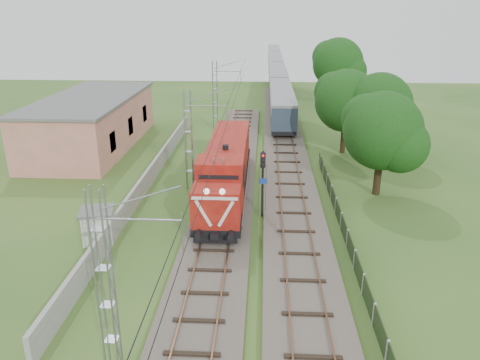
# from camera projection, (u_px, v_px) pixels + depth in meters

# --- Properties ---
(ground) EXTENTS (140.00, 140.00, 0.00)m
(ground) POSITION_uv_depth(u_px,v_px,m) (211.00, 269.00, 26.18)
(ground) COLOR #2E541F
(ground) RESTS_ON ground
(track_main) EXTENTS (4.20, 70.00, 0.45)m
(track_main) POSITION_uv_depth(u_px,v_px,m) (222.00, 214.00, 32.67)
(track_main) COLOR #6B6054
(track_main) RESTS_ON ground
(track_side) EXTENTS (4.20, 80.00, 0.45)m
(track_side) POSITION_uv_depth(u_px,v_px,m) (286.00, 159.00, 44.60)
(track_side) COLOR #6B6054
(track_side) RESTS_ON ground
(catenary) EXTENTS (3.31, 70.00, 8.00)m
(catenary) POSITION_uv_depth(u_px,v_px,m) (189.00, 141.00, 36.15)
(catenary) COLOR gray
(catenary) RESTS_ON ground
(boundary_wall) EXTENTS (0.25, 40.00, 1.50)m
(boundary_wall) POSITION_uv_depth(u_px,v_px,m) (147.00, 180.00, 37.47)
(boundary_wall) COLOR #9E9E99
(boundary_wall) RESTS_ON ground
(station_building) EXTENTS (8.40, 20.40, 5.22)m
(station_building) POSITION_uv_depth(u_px,v_px,m) (92.00, 121.00, 48.47)
(station_building) COLOR #DE8877
(station_building) RESTS_ON ground
(fence) EXTENTS (0.12, 32.00, 1.20)m
(fence) POSITION_uv_depth(u_px,v_px,m) (347.00, 238.00, 28.39)
(fence) COLOR black
(fence) RESTS_ON ground
(locomotive) EXTENTS (3.06, 17.47, 4.44)m
(locomotive) POSITION_uv_depth(u_px,v_px,m) (226.00, 168.00, 35.54)
(locomotive) COLOR black
(locomotive) RESTS_ON ground
(coach_rake) EXTENTS (2.86, 85.42, 3.31)m
(coach_rake) POSITION_uv_depth(u_px,v_px,m) (276.00, 70.00, 90.09)
(coach_rake) COLOR black
(coach_rake) RESTS_ON ground
(signal_post) EXTENTS (0.53, 0.41, 4.77)m
(signal_post) POSITION_uv_depth(u_px,v_px,m) (263.00, 173.00, 31.59)
(signal_post) COLOR black
(signal_post) RESTS_ON ground
(relay_hut) EXTENTS (2.44, 2.44, 2.10)m
(relay_hut) POSITION_uv_depth(u_px,v_px,m) (98.00, 225.00, 29.07)
(relay_hut) COLOR beige
(relay_hut) RESTS_ON ground
(tree_a) EXTENTS (6.22, 5.93, 8.07)m
(tree_a) POSITION_uv_depth(u_px,v_px,m) (384.00, 132.00, 34.92)
(tree_a) COLOR #322414
(tree_a) RESTS_ON ground
(tree_b) EXTENTS (6.35, 6.05, 8.23)m
(tree_b) POSITION_uv_depth(u_px,v_px,m) (380.00, 106.00, 43.43)
(tree_b) COLOR #322414
(tree_b) RESTS_ON ground
(tree_c) EXTENTS (6.40, 6.10, 8.30)m
(tree_c) POSITION_uv_depth(u_px,v_px,m) (347.00, 102.00, 45.29)
(tree_c) COLOR #322414
(tree_c) RESTS_ON ground
(tree_d) EXTENTS (7.56, 7.20, 9.80)m
(tree_d) POSITION_uv_depth(u_px,v_px,m) (338.00, 64.00, 66.74)
(tree_d) COLOR #322414
(tree_d) RESTS_ON ground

